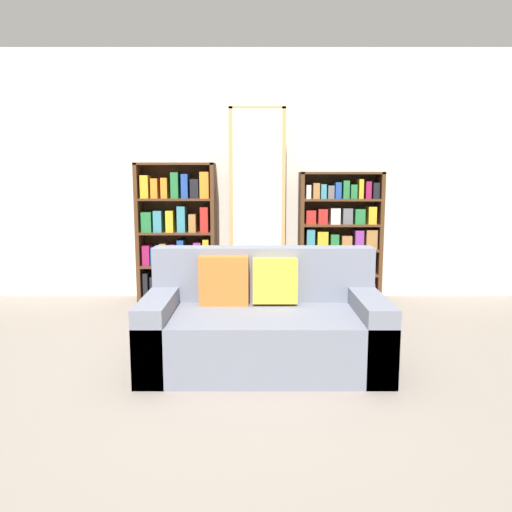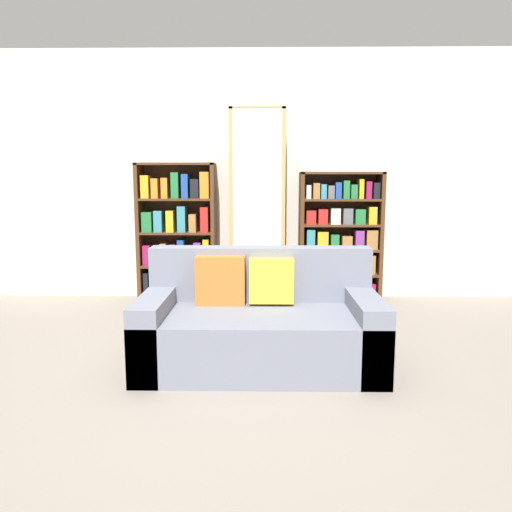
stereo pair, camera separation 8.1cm
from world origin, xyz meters
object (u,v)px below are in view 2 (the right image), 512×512
(display_cabinet, at_px, (257,207))
(bookshelf_right, at_px, (340,240))
(couch, at_px, (259,325))
(bookshelf_left, at_px, (178,235))
(wine_bottle, at_px, (322,297))

(display_cabinet, bearing_deg, bookshelf_right, 0.98)
(couch, xyz_separation_m, display_cabinet, (-0.04, 1.92, 0.74))
(couch, relative_size, bookshelf_left, 1.12)
(bookshelf_right, height_order, wine_bottle, bookshelf_right)
(couch, distance_m, display_cabinet, 2.06)
(bookshelf_right, bearing_deg, bookshelf_left, 179.98)
(bookshelf_left, bearing_deg, wine_bottle, -21.84)
(bookshelf_left, bearing_deg, couch, -64.88)
(display_cabinet, bearing_deg, bookshelf_left, 178.95)
(bookshelf_left, bearing_deg, display_cabinet, -1.05)
(couch, relative_size, bookshelf_right, 1.20)
(bookshelf_right, relative_size, wine_bottle, 3.41)
(display_cabinet, bearing_deg, couch, -88.86)
(wine_bottle, bearing_deg, bookshelf_right, 67.44)
(bookshelf_left, distance_m, wine_bottle, 1.72)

